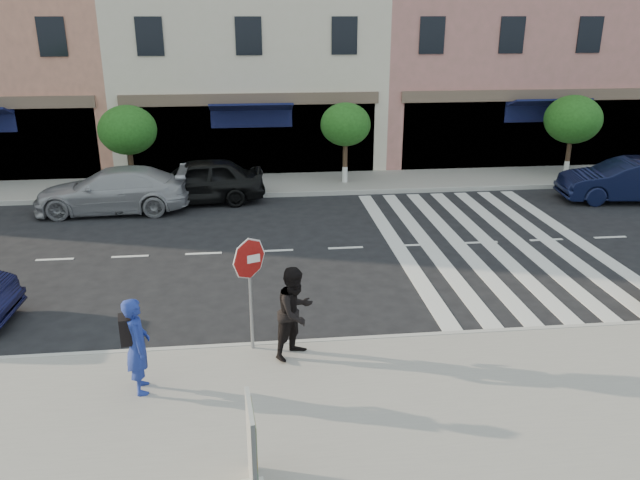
# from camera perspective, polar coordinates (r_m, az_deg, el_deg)

# --- Properties ---
(ground) EXTENTS (120.00, 120.00, 0.00)m
(ground) POSITION_cam_1_polar(r_m,az_deg,el_deg) (13.95, -3.35, -6.83)
(ground) COLOR black
(ground) RESTS_ON ground
(sidewalk_near) EXTENTS (60.00, 4.50, 0.15)m
(sidewalk_near) POSITION_cam_1_polar(r_m,az_deg,el_deg) (10.70, -2.16, -15.51)
(sidewalk_near) COLOR gray
(sidewalk_near) RESTS_ON ground
(sidewalk_far) EXTENTS (60.00, 3.00, 0.15)m
(sidewalk_far) POSITION_cam_1_polar(r_m,az_deg,el_deg) (24.26, -4.85, 5.07)
(sidewalk_far) COLOR gray
(sidewalk_far) RESTS_ON ground
(building_centre) EXTENTS (11.00, 9.00, 11.00)m
(building_centre) POSITION_cam_1_polar(r_m,az_deg,el_deg) (29.45, -6.60, 18.32)
(building_centre) COLOR beige
(building_centre) RESTS_ON ground
(building_east_mid) EXTENTS (13.00, 9.00, 13.00)m
(building_east_mid) POSITION_cam_1_polar(r_m,az_deg,el_deg) (31.83, 16.89, 19.56)
(building_east_mid) COLOR tan
(building_east_mid) RESTS_ON ground
(street_tree_wb) EXTENTS (2.10, 2.10, 3.06)m
(street_tree_wb) POSITION_cam_1_polar(r_m,az_deg,el_deg) (23.99, -17.18, 9.55)
(street_tree_wb) COLOR #473323
(street_tree_wb) RESTS_ON sidewalk_far
(street_tree_c) EXTENTS (1.90, 1.90, 3.04)m
(street_tree_c) POSITION_cam_1_polar(r_m,az_deg,el_deg) (23.84, 2.35, 10.47)
(street_tree_c) COLOR #473323
(street_tree_c) RESTS_ON sidewalk_far
(street_tree_ea) EXTENTS (2.20, 2.20, 3.19)m
(street_tree_ea) POSITION_cam_1_polar(r_m,az_deg,el_deg) (26.72, 22.12, 10.16)
(street_tree_ea) COLOR #473323
(street_tree_ea) RESTS_ON sidewalk_far
(stop_sign) EXTENTS (0.76, 0.32, 2.28)m
(stop_sign) POSITION_cam_1_polar(r_m,az_deg,el_deg) (11.66, -6.46, -2.64)
(stop_sign) COLOR gray
(stop_sign) RESTS_ON sidewalk_near
(photographer) EXTENTS (0.53, 0.70, 1.73)m
(photographer) POSITION_cam_1_polar(r_m,az_deg,el_deg) (11.10, -16.33, -9.23)
(photographer) COLOR navy
(photographer) RESTS_ON sidewalk_near
(walker) EXTENTS (1.10, 1.09, 1.79)m
(walker) POSITION_cam_1_polar(r_m,az_deg,el_deg) (11.70, -2.26, -6.63)
(walker) COLOR black
(walker) RESTS_ON sidewalk_near
(poster_board) EXTENTS (0.34, 0.88, 1.34)m
(poster_board) POSITION_cam_1_polar(r_m,az_deg,el_deg) (8.85, -6.24, -18.44)
(poster_board) COLOR beige
(poster_board) RESTS_ON sidewalk_near
(car_far_left) EXTENTS (5.06, 2.07, 1.47)m
(car_far_left) POSITION_cam_1_polar(r_m,az_deg,el_deg) (22.02, -18.44, 4.34)
(car_far_left) COLOR #9E9DA2
(car_far_left) RESTS_ON ground
(car_far_mid) EXTENTS (4.74, 2.19, 1.57)m
(car_far_mid) POSITION_cam_1_polar(r_m,az_deg,el_deg) (22.31, -11.11, 5.33)
(car_far_mid) COLOR black
(car_far_mid) RESTS_ON ground
(car_far_right) EXTENTS (4.71, 2.14, 1.50)m
(car_far_right) POSITION_cam_1_polar(r_m,az_deg,el_deg) (24.61, 26.23, 4.90)
(car_far_right) COLOR black
(car_far_right) RESTS_ON ground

